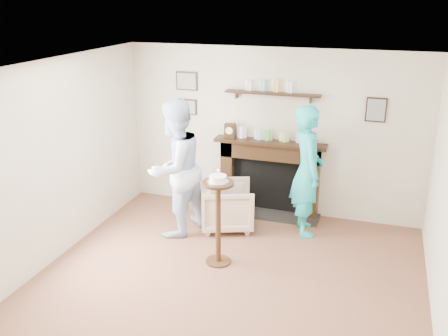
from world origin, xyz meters
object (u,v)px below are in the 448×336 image
(man, at_px, (177,232))
(woman, at_px, (304,231))
(armchair, at_px, (227,227))
(pedestal_table, at_px, (218,206))

(man, distance_m, woman, 1.81)
(armchair, bearing_deg, woman, -100.15)
(armchair, relative_size, man, 0.39)
(woman, relative_size, pedestal_table, 1.47)
(man, bearing_deg, pedestal_table, 71.66)
(pedestal_table, bearing_deg, armchair, 101.31)
(woman, bearing_deg, pedestal_table, 123.31)
(pedestal_table, bearing_deg, woman, 53.54)
(woman, distance_m, pedestal_table, 1.68)
(armchair, xyz_separation_m, pedestal_table, (0.20, -0.99, 0.77))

